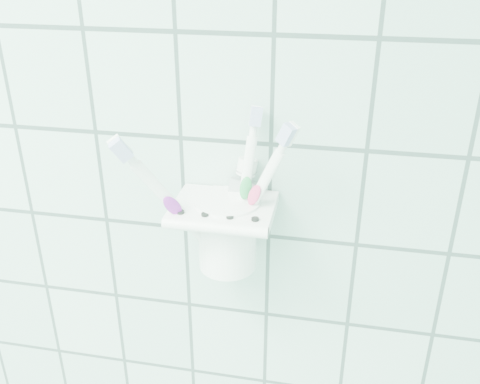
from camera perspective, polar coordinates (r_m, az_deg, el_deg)
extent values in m
cube|color=white|center=(0.68, -1.05, -1.10)|extent=(0.05, 0.02, 0.03)
cube|color=white|center=(0.65, -1.75, -1.81)|extent=(0.12, 0.09, 0.01)
cylinder|color=white|center=(0.61, -2.71, -3.83)|extent=(0.12, 0.01, 0.01)
cylinder|color=black|center=(0.63, -6.36, -2.18)|extent=(0.01, 0.01, 0.00)
cylinder|color=black|center=(0.62, -3.75, -2.44)|extent=(0.01, 0.01, 0.00)
cylinder|color=black|center=(0.61, -1.09, -2.70)|extent=(0.01, 0.01, 0.00)
cylinder|color=black|center=(0.61, 1.63, -2.95)|extent=(0.01, 0.01, 0.00)
cylinder|color=white|center=(0.67, -1.35, -4.44)|extent=(0.07, 0.07, 0.09)
cylinder|color=white|center=(0.65, -1.39, -1.09)|extent=(0.08, 0.08, 0.01)
cylinder|color=black|center=(0.65, -1.39, -1.01)|extent=(0.07, 0.07, 0.00)
cylinder|color=white|center=(0.65, -2.12, -0.30)|extent=(0.10, 0.08, 0.16)
cylinder|color=white|center=(0.61, -2.28, 8.24)|extent=(0.02, 0.02, 0.03)
cube|color=silver|center=(0.60, -2.45, 9.44)|extent=(0.03, 0.02, 0.03)
cube|color=white|center=(0.60, -2.28, 9.65)|extent=(0.02, 0.02, 0.03)
ellipsoid|color=purple|center=(0.63, -2.28, 1.21)|extent=(0.03, 0.02, 0.04)
cylinder|color=white|center=(0.63, -0.68, -1.60)|extent=(0.03, 0.05, 0.16)
cylinder|color=white|center=(0.60, -0.72, 6.23)|extent=(0.01, 0.02, 0.02)
cube|color=silver|center=(0.59, -0.85, 7.31)|extent=(0.02, 0.02, 0.02)
cube|color=white|center=(0.59, -0.71, 7.52)|extent=(0.02, 0.01, 0.03)
ellipsoid|color=green|center=(0.62, -0.79, -0.23)|extent=(0.02, 0.01, 0.03)
cylinder|color=white|center=(0.66, -1.67, -0.25)|extent=(0.09, 0.04, 0.16)
cylinder|color=white|center=(0.62, -1.79, 7.77)|extent=(0.02, 0.02, 0.03)
cube|color=silver|center=(0.61, -1.94, 8.89)|extent=(0.02, 0.02, 0.03)
cube|color=white|center=(0.62, -1.79, 9.09)|extent=(0.02, 0.01, 0.03)
ellipsoid|color=#D83F72|center=(0.64, -1.81, 1.17)|extent=(0.03, 0.02, 0.03)
cube|color=silver|center=(0.68, -1.23, -2.75)|extent=(0.05, 0.03, 0.10)
cube|color=silver|center=(0.70, -1.19, -6.15)|extent=(0.04, 0.01, 0.02)
cone|color=silver|center=(0.65, -1.27, 1.41)|extent=(0.03, 0.03, 0.02)
cylinder|color=white|center=(0.65, -1.28, 2.46)|extent=(0.03, 0.03, 0.03)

